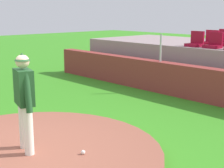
{
  "coord_description": "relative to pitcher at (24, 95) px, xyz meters",
  "views": [
    {
      "loc": [
        5.09,
        -2.64,
        2.56
      ],
      "look_at": [
        0.0,
        2.04,
        1.09
      ],
      "focal_mm": 54.96,
      "sensor_mm": 36.0,
      "label": 1
    }
  ],
  "objects": [
    {
      "name": "ground_plane",
      "position": [
        0.01,
        -0.05,
        -1.18
      ],
      "size": [
        60.0,
        60.0,
        0.0
      ],
      "primitive_type": "plane",
      "color": "#368C1E"
    },
    {
      "name": "pitchers_mound",
      "position": [
        0.01,
        -0.05,
        -1.09
      ],
      "size": [
        4.79,
        4.79,
        0.19
      ],
      "primitive_type": "cylinder",
      "color": "#92513E",
      "rests_on": "ground_plane"
    },
    {
      "name": "pitcher",
      "position": [
        0.0,
        0.0,
        0.0
      ],
      "size": [
        0.76,
        0.36,
        1.71
      ],
      "rotation": [
        0.0,
        0.0,
        -0.26
      ],
      "color": "white",
      "rests_on": "pitchers_mound"
    },
    {
      "name": "baseball",
      "position": [
        0.78,
        0.62,
        -0.95
      ],
      "size": [
        0.07,
        0.07,
        0.07
      ],
      "primitive_type": "sphere",
      "color": "white",
      "rests_on": "pitchers_mound"
    },
    {
      "name": "brick_barrier",
      "position": [
        0.01,
        5.78,
        -0.69
      ],
      "size": [
        13.83,
        0.4,
        0.99
      ],
      "primitive_type": "cube",
      "color": "maroon",
      "rests_on": "ground_plane"
    },
    {
      "name": "fence_post_left",
      "position": [
        -1.83,
        5.78,
        0.25
      ],
      "size": [
        0.06,
        0.06,
        0.88
      ],
      "primitive_type": "cylinder",
      "color": "silver",
      "rests_on": "brick_barrier"
    },
    {
      "name": "stadium_chair_0",
      "position": [
        -1.38,
        7.02,
        0.4
      ],
      "size": [
        0.48,
        0.44,
        0.5
      ],
      "rotation": [
        0.0,
        0.0,
        3.14
      ],
      "color": "maroon",
      "rests_on": "bleacher_platform"
    },
    {
      "name": "stadium_chair_1",
      "position": [
        -0.7,
        7.03,
        0.4
      ],
      "size": [
        0.48,
        0.44,
        0.5
      ],
      "rotation": [
        0.0,
        0.0,
        3.14
      ],
      "color": "maroon",
      "rests_on": "bleacher_platform"
    },
    {
      "name": "stadium_chair_5",
      "position": [
        -1.39,
        7.95,
        0.4
      ],
      "size": [
        0.48,
        0.44,
        0.5
      ],
      "rotation": [
        0.0,
        0.0,
        3.14
      ],
      "color": "maroon",
      "rests_on": "bleacher_platform"
    },
    {
      "name": "stadium_chair_10",
      "position": [
        -1.4,
        8.85,
        0.4
      ],
      "size": [
        0.48,
        0.44,
        0.5
      ],
      "rotation": [
        0.0,
        0.0,
        3.14
      ],
      "color": "maroon",
      "rests_on": "bleacher_platform"
    }
  ]
}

